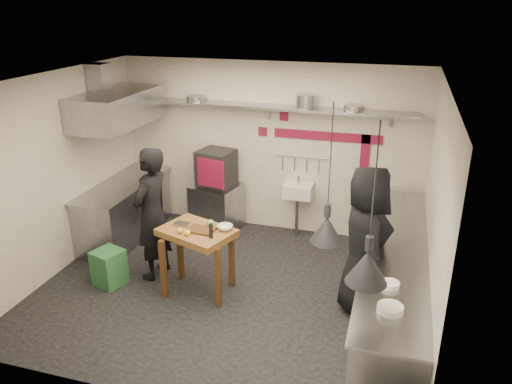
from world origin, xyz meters
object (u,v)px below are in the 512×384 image
(oven_stand, at_px, (217,207))
(combi_oven, at_px, (216,167))
(chef_right, at_px, (365,241))
(green_bin, at_px, (109,267))
(chef_left, at_px, (152,214))
(prep_table, at_px, (198,261))

(oven_stand, xyz_separation_m, combi_oven, (-0.01, 0.05, 0.69))
(combi_oven, distance_m, chef_right, 3.12)
(combi_oven, xyz_separation_m, green_bin, (-0.79, -2.12, -0.84))
(oven_stand, xyz_separation_m, chef_right, (2.58, -1.69, 0.55))
(combi_oven, height_order, chef_left, chef_left)
(green_bin, height_order, chef_right, chef_right)
(green_bin, xyz_separation_m, chef_left, (0.50, 0.40, 0.69))
(green_bin, bearing_deg, combi_oven, 69.48)
(oven_stand, distance_m, chef_left, 1.78)
(oven_stand, distance_m, green_bin, 2.22)
(combi_oven, xyz_separation_m, prep_table, (0.46, -1.95, -0.63))
(oven_stand, distance_m, chef_right, 3.13)
(green_bin, xyz_separation_m, prep_table, (1.26, 0.17, 0.21))
(combi_oven, relative_size, green_bin, 1.16)
(green_bin, bearing_deg, chef_right, 6.38)
(green_bin, relative_size, chef_left, 0.26)
(prep_table, height_order, chef_left, chef_left)
(green_bin, relative_size, chef_right, 0.26)
(combi_oven, distance_m, green_bin, 2.42)
(chef_right, bearing_deg, green_bin, 74.36)
(chef_left, height_order, chef_right, chef_right)
(oven_stand, relative_size, prep_table, 0.87)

